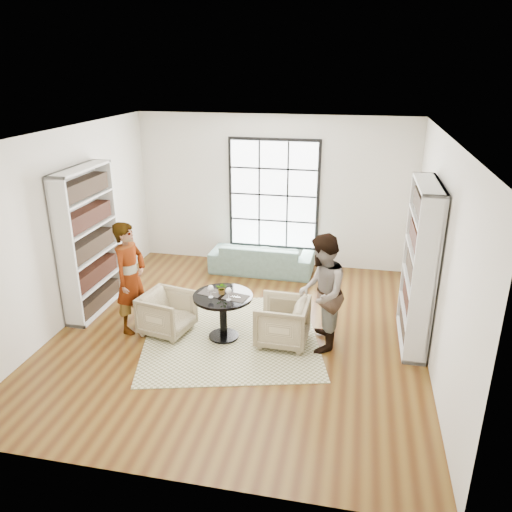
% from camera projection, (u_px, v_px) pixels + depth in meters
% --- Properties ---
extents(ground, '(6.00, 6.00, 0.00)m').
position_uv_depth(ground, '(240.00, 332.00, 7.71)').
color(ground, brown).
extents(room_shell, '(6.00, 6.01, 6.00)m').
position_uv_depth(room_shell, '(247.00, 244.00, 7.75)').
color(room_shell, silver).
rests_on(room_shell, ground).
extents(rug, '(3.14, 3.14, 0.01)m').
position_uv_depth(rug, '(231.00, 336.00, 7.60)').
color(rug, '#BCB68D').
rests_on(rug, ground).
extents(pedestal_table, '(0.88, 0.88, 0.71)m').
position_uv_depth(pedestal_table, '(223.00, 307.00, 7.38)').
color(pedestal_table, black).
rests_on(pedestal_table, ground).
extents(sofa, '(2.02, 0.82, 0.59)m').
position_uv_depth(sofa, '(262.00, 258.00, 9.87)').
color(sofa, slate).
rests_on(sofa, ground).
extents(armchair_left, '(0.84, 0.82, 0.65)m').
position_uv_depth(armchair_left, '(167.00, 313.00, 7.60)').
color(armchair_left, tan).
rests_on(armchair_left, ground).
extents(armchair_right, '(0.77, 0.75, 0.68)m').
position_uv_depth(armchair_right, '(282.00, 322.00, 7.31)').
color(armchair_right, tan).
rests_on(armchair_right, ground).
extents(person_left, '(0.52, 0.70, 1.74)m').
position_uv_depth(person_left, '(130.00, 277.00, 7.51)').
color(person_left, gray).
rests_on(person_left, ground).
extents(person_right, '(0.68, 0.85, 1.72)m').
position_uv_depth(person_right, '(321.00, 293.00, 7.02)').
color(person_right, gray).
rests_on(person_right, ground).
extents(placemat_left, '(0.39, 0.33, 0.01)m').
position_uv_depth(placemat_left, '(212.00, 292.00, 7.39)').
color(placemat_left, '#292724').
rests_on(placemat_left, pedestal_table).
extents(placemat_right, '(0.39, 0.33, 0.01)m').
position_uv_depth(placemat_right, '(236.00, 297.00, 7.24)').
color(placemat_right, '#292724').
rests_on(placemat_right, pedestal_table).
extents(cutlery_left, '(0.19, 0.25, 0.01)m').
position_uv_depth(cutlery_left, '(212.00, 292.00, 7.39)').
color(cutlery_left, silver).
rests_on(cutlery_left, placemat_left).
extents(cutlery_right, '(0.19, 0.25, 0.01)m').
position_uv_depth(cutlery_right, '(236.00, 297.00, 7.24)').
color(cutlery_right, silver).
rests_on(cutlery_right, placemat_right).
extents(wine_glass_left, '(0.09, 0.09, 0.19)m').
position_uv_depth(wine_glass_left, '(211.00, 289.00, 7.20)').
color(wine_glass_left, silver).
rests_on(wine_glass_left, pedestal_table).
extents(wine_glass_right, '(0.09, 0.09, 0.19)m').
position_uv_depth(wine_glass_right, '(229.00, 291.00, 7.12)').
color(wine_glass_right, silver).
rests_on(wine_glass_right, pedestal_table).
extents(flower_centerpiece, '(0.17, 0.15, 0.19)m').
position_uv_depth(flower_centerpiece, '(222.00, 288.00, 7.32)').
color(flower_centerpiece, gray).
rests_on(flower_centerpiece, pedestal_table).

